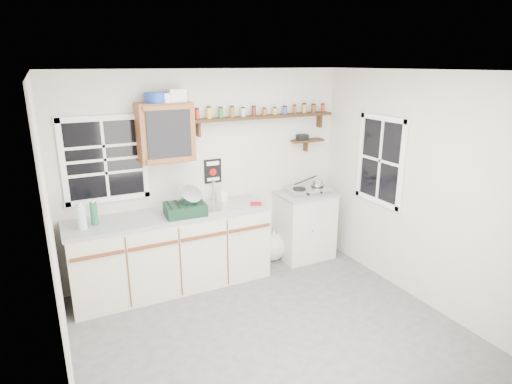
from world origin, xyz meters
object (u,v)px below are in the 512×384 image
dish_rack (186,205)px  hotplate (308,190)px  right_cabinet (304,225)px  main_cabinet (173,250)px  upper_cabinet (165,132)px  spice_shelf (263,116)px

dish_rack → hotplate: 1.71m
dish_rack → hotplate: (1.71, 0.12, -0.08)m
right_cabinet → main_cabinet: bearing=-179.2°
main_cabinet → dish_rack: bearing=-36.1°
dish_rack → main_cabinet: bearing=147.9°
main_cabinet → right_cabinet: size_ratio=2.54×
upper_cabinet → dish_rack: bearing=-64.7°
main_cabinet → upper_cabinet: bearing=76.3°
spice_shelf → dish_rack: (-1.14, -0.33, -0.91)m
upper_cabinet → hotplate: upper_cabinet is taller
right_cabinet → spice_shelf: bearing=160.8°
main_cabinet → upper_cabinet: upper_cabinet is taller
right_cabinet → spice_shelf: spice_shelf is taller
right_cabinet → upper_cabinet: size_ratio=1.40×
main_cabinet → upper_cabinet: 1.37m
right_cabinet → upper_cabinet: upper_cabinet is taller
spice_shelf → dish_rack: size_ratio=4.12×
spice_shelf → hotplate: spice_shelf is taller
upper_cabinet → hotplate: size_ratio=1.12×
right_cabinet → upper_cabinet: bearing=176.2°
main_cabinet → hotplate: hotplate is taller
main_cabinet → right_cabinet: main_cabinet is taller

